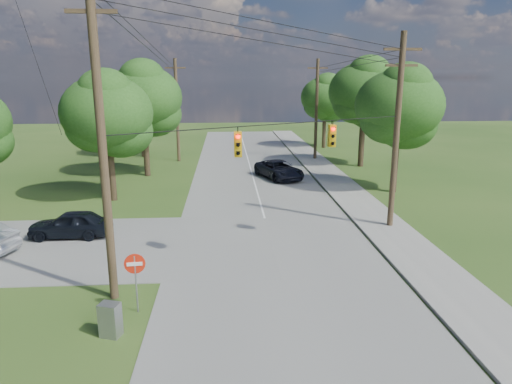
{
  "coord_description": "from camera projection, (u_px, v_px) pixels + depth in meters",
  "views": [
    {
      "loc": [
        -0.25,
        -15.89,
        8.18
      ],
      "look_at": [
        1.14,
        5.0,
        2.92
      ],
      "focal_mm": 32.0,
      "sensor_mm": 36.0,
      "label": 1
    }
  ],
  "objects": [
    {
      "name": "tree_w_far",
      "position": [
        141.0,
        97.0,
        47.22
      ],
      "size": [
        6.0,
        6.0,
        8.73
      ],
      "color": "#433521",
      "rests_on": "ground"
    },
    {
      "name": "sidewalk_east",
      "position": [
        407.0,
        245.0,
        22.78
      ],
      "size": [
        2.6,
        100.0,
        0.12
      ],
      "primitive_type": "cube",
      "color": "#9C9A91",
      "rests_on": "ground"
    },
    {
      "name": "tree_e_mid",
      "position": [
        364.0,
        92.0,
        41.67
      ],
      "size": [
        6.6,
        6.6,
        9.64
      ],
      "color": "#433521",
      "rests_on": "ground"
    },
    {
      "name": "do_not_enter_sign",
      "position": [
        135.0,
        270.0,
        15.99
      ],
      "size": [
        0.74,
        0.12,
        2.23
      ],
      "rotation": [
        0.0,
        0.0,
        0.1
      ],
      "color": "gray",
      "rests_on": "ground"
    },
    {
      "name": "pole_north_w",
      "position": [
        177.0,
        110.0,
        44.85
      ],
      "size": [
        2.0,
        0.32,
        10.0
      ],
      "color": "brown",
      "rests_on": "ground"
    },
    {
      "name": "car_main_north",
      "position": [
        279.0,
        170.0,
        37.84
      ],
      "size": [
        4.22,
        5.82,
        1.47
      ],
      "primitive_type": "imported",
      "rotation": [
        0.0,
        0.0,
        0.38
      ],
      "color": "black",
      "rests_on": "main_road"
    },
    {
      "name": "tree_e_near",
      "position": [
        399.0,
        106.0,
        32.12
      ],
      "size": [
        6.2,
        6.2,
        8.81
      ],
      "color": "#433521",
      "rests_on": "ground"
    },
    {
      "name": "car_cross_dark",
      "position": [
        70.0,
        224.0,
        23.86
      ],
      "size": [
        4.16,
        1.69,
        1.42
      ],
      "primitive_type": "imported",
      "rotation": [
        0.0,
        0.0,
        -1.57
      ],
      "color": "black",
      "rests_on": "cross_road"
    },
    {
      "name": "ground",
      "position": [
        235.0,
        298.0,
        17.39
      ],
      "size": [
        140.0,
        140.0,
        0.0
      ],
      "primitive_type": "plane",
      "color": "#2B4B19",
      "rests_on": "ground"
    },
    {
      "name": "main_road",
      "position": [
        273.0,
        249.0,
        22.35
      ],
      "size": [
        10.0,
        100.0,
        0.03
      ],
      "primitive_type": "cube",
      "color": "gray",
      "rests_on": "ground"
    },
    {
      "name": "pole_sw",
      "position": [
        101.0,
        135.0,
        15.96
      ],
      "size": [
        2.0,
        0.32,
        12.0
      ],
      "color": "brown",
      "rests_on": "ground"
    },
    {
      "name": "pole_ne",
      "position": [
        397.0,
        130.0,
        24.37
      ],
      "size": [
        2.0,
        0.32,
        10.5
      ],
      "color": "brown",
      "rests_on": "ground"
    },
    {
      "name": "control_cabinet",
      "position": [
        110.0,
        320.0,
        14.73
      ],
      "size": [
        0.75,
        0.63,
        1.15
      ],
      "primitive_type": "cube",
      "rotation": [
        0.0,
        0.0,
        -0.31
      ],
      "color": "gray",
      "rests_on": "ground"
    },
    {
      "name": "tree_w_mid",
      "position": [
        143.0,
        98.0,
        37.59
      ],
      "size": [
        6.4,
        6.4,
        9.22
      ],
      "color": "#433521",
      "rests_on": "ground"
    },
    {
      "name": "tree_w_near",
      "position": [
        107.0,
        113.0,
        29.95
      ],
      "size": [
        6.0,
        6.0,
        8.4
      ],
      "color": "#433521",
      "rests_on": "ground"
    },
    {
      "name": "pole_north_e",
      "position": [
        316.0,
        109.0,
        45.75
      ],
      "size": [
        2.0,
        0.32,
        10.0
      ],
      "color": "brown",
      "rests_on": "ground"
    },
    {
      "name": "power_lines",
      "position": [
        255.0,
        60.0,
        26.43
      ],
      "size": [
        13.93,
        29.62,
        4.93
      ],
      "color": "black",
      "rests_on": "ground"
    },
    {
      "name": "traffic_signals",
      "position": [
        288.0,
        139.0,
        20.5
      ],
      "size": [
        4.91,
        3.27,
        1.05
      ],
      "color": "gold",
      "rests_on": "ground"
    },
    {
      "name": "tree_e_far",
      "position": [
        325.0,
        97.0,
        53.46
      ],
      "size": [
        5.8,
        5.8,
        8.32
      ],
      "color": "#433521",
      "rests_on": "ground"
    }
  ]
}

